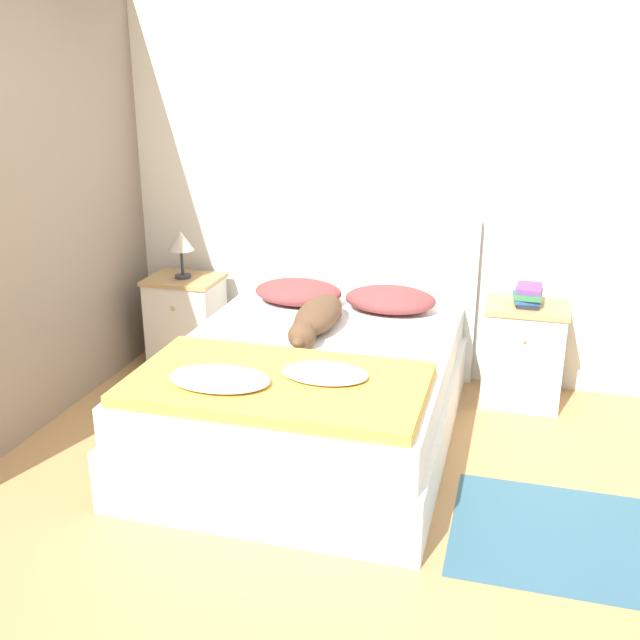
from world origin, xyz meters
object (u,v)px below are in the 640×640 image
at_px(pillow_left, 298,292).
at_px(table_lamp, 181,243).
at_px(bed, 310,395).
at_px(nightstand_left, 187,321).
at_px(nightstand_right, 523,354).
at_px(pillow_right, 390,299).
at_px(dog, 317,317).
at_px(book_stack, 528,295).

height_order(pillow_left, table_lamp, table_lamp).
distance_m(bed, nightstand_left, 1.38).
bearing_deg(pillow_left, bed, -68.39).
distance_m(nightstand_right, pillow_right, 0.87).
distance_m(pillow_left, table_lamp, 0.86).
bearing_deg(pillow_right, nightstand_right, 3.51).
bearing_deg(dog, nightstand_right, 23.83).
height_order(nightstand_left, table_lamp, table_lamp).
relative_size(nightstand_right, pillow_right, 1.11).
relative_size(bed, nightstand_right, 3.18).
distance_m(pillow_right, book_stack, 0.83).
xyz_separation_m(nightstand_left, pillow_right, (1.42, -0.05, 0.29)).
xyz_separation_m(nightstand_right, table_lamp, (-2.24, -0.01, 0.55)).
xyz_separation_m(nightstand_right, book_stack, (-0.00, 0.02, 0.37)).
bearing_deg(book_stack, pillow_left, -177.13).
relative_size(nightstand_left, table_lamp, 1.97).
distance_m(pillow_left, book_stack, 1.42).
distance_m(bed, pillow_left, 0.88).
distance_m(nightstand_right, book_stack, 0.37).
xyz_separation_m(nightstand_right, pillow_left, (-1.42, -0.05, 0.29)).
xyz_separation_m(nightstand_right, dog, (-1.16, -0.51, 0.30)).
height_order(dog, table_lamp, table_lamp).
bearing_deg(dog, book_stack, 24.72).
height_order(pillow_left, book_stack, book_stack).
relative_size(pillow_right, table_lamp, 1.77).
height_order(bed, nightstand_left, nightstand_left).
bearing_deg(bed, book_stack, 36.43).
bearing_deg(table_lamp, bed, -35.29).
xyz_separation_m(bed, dog, (-0.04, 0.29, 0.35)).
distance_m(pillow_right, dog, 0.58).
xyz_separation_m(nightstand_left, pillow_left, (0.82, -0.05, 0.29)).
height_order(bed, pillow_right, pillow_right).
bearing_deg(table_lamp, nightstand_left, 90.00).
distance_m(nightstand_right, table_lamp, 2.31).
bearing_deg(book_stack, dog, -155.28).
bearing_deg(bed, nightstand_right, 35.69).
relative_size(bed, dog, 2.41).
height_order(pillow_right, dog, dog).
xyz_separation_m(pillow_left, table_lamp, (-0.82, 0.04, 0.26)).
relative_size(pillow_right, book_stack, 2.34).
height_order(nightstand_right, table_lamp, table_lamp).
bearing_deg(book_stack, nightstand_left, -179.47).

